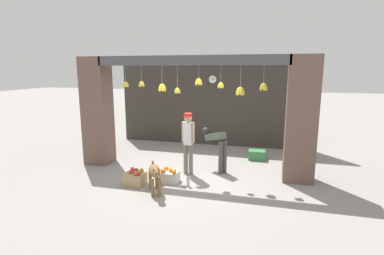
# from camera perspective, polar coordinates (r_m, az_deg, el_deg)

# --- Properties ---
(ground_plane) EXTENTS (60.00, 60.00, 0.00)m
(ground_plane) POSITION_cam_1_polar(r_m,az_deg,el_deg) (7.79, -0.92, -8.87)
(ground_plane) COLOR gray
(shop_back_wall) EXTENTS (6.70, 0.12, 2.99)m
(shop_back_wall) POSITION_cam_1_polar(r_m,az_deg,el_deg) (10.54, 3.91, 4.71)
(shop_back_wall) COLOR #38332D
(shop_back_wall) RESTS_ON ground_plane
(shop_pillar_left) EXTENTS (0.70, 0.60, 2.99)m
(shop_pillar_left) POSITION_cam_1_polar(r_m,az_deg,el_deg) (8.81, -17.57, 2.95)
(shop_pillar_left) COLOR brown
(shop_pillar_left) RESTS_ON ground_plane
(shop_pillar_right) EXTENTS (0.70, 0.60, 2.99)m
(shop_pillar_right) POSITION_cam_1_polar(r_m,az_deg,el_deg) (7.46, 20.09, 1.41)
(shop_pillar_right) COLOR brown
(shop_pillar_right) RESTS_ON ground_plane
(storefront_awning) EXTENTS (4.80, 0.29, 0.95)m
(storefront_awning) POSITION_cam_1_polar(r_m,az_deg,el_deg) (7.43, -0.52, 12.16)
(storefront_awning) COLOR #4C4C51
(dog) EXTENTS (0.53, 0.81, 0.67)m
(dog) POSITION_cam_1_polar(r_m,az_deg,el_deg) (6.58, -7.14, -8.58)
(dog) COLOR brown
(dog) RESTS_ON ground_plane
(shopkeeper) EXTENTS (0.34, 0.27, 1.58)m
(shopkeeper) POSITION_cam_1_polar(r_m,az_deg,el_deg) (7.56, -0.74, -2.22)
(shopkeeper) COLOR #6B665B
(shopkeeper) RESTS_ON ground_plane
(worker_stooping) EXTENTS (0.74, 0.63, 1.11)m
(worker_stooping) POSITION_cam_1_polar(r_m,az_deg,el_deg) (7.86, 4.70, -3.09)
(worker_stooping) COLOR #424247
(worker_stooping) RESTS_ON ground_plane
(fruit_crate_oranges) EXTENTS (0.44, 0.34, 0.34)m
(fruit_crate_oranges) POSITION_cam_1_polar(r_m,az_deg,el_deg) (7.26, -4.40, -9.13)
(fruit_crate_oranges) COLOR silver
(fruit_crate_oranges) RESTS_ON ground_plane
(fruit_crate_apples) EXTENTS (0.46, 0.41, 0.37)m
(fruit_crate_apples) POSITION_cam_1_polar(r_m,az_deg,el_deg) (7.20, -10.80, -9.39)
(fruit_crate_apples) COLOR tan
(fruit_crate_apples) RESTS_ON ground_plane
(produce_box_green) EXTENTS (0.49, 0.43, 0.28)m
(produce_box_green) POSITION_cam_1_polar(r_m,az_deg,el_deg) (9.20, 12.27, -5.08)
(produce_box_green) COLOR #387A42
(produce_box_green) RESTS_ON ground_plane
(water_bottle) EXTENTS (0.07, 0.07, 0.28)m
(water_bottle) POSITION_cam_1_polar(r_m,az_deg,el_deg) (6.99, -0.73, -10.14)
(water_bottle) COLOR silver
(water_bottle) RESTS_ON ground_plane
(wall_clock) EXTENTS (0.28, 0.03, 0.28)m
(wall_clock) POSITION_cam_1_polar(r_m,az_deg,el_deg) (10.40, 3.96, 9.12)
(wall_clock) COLOR black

